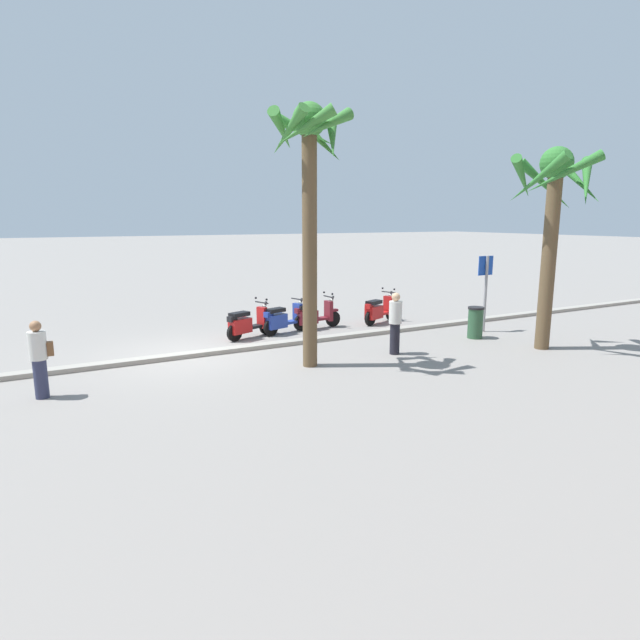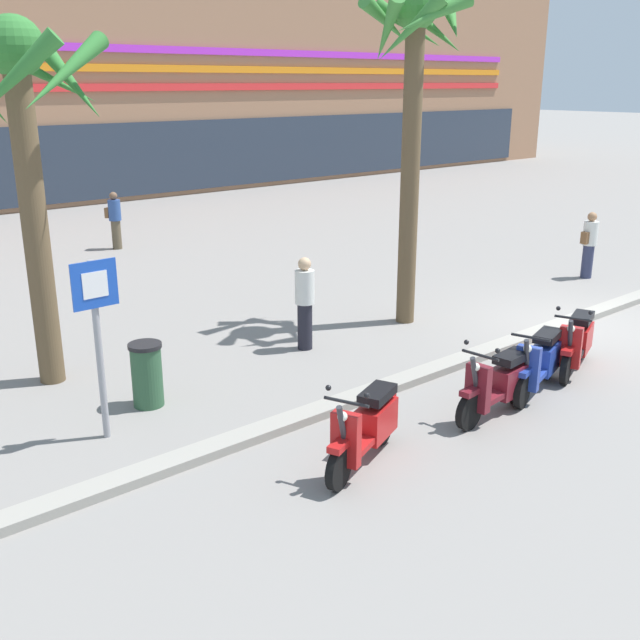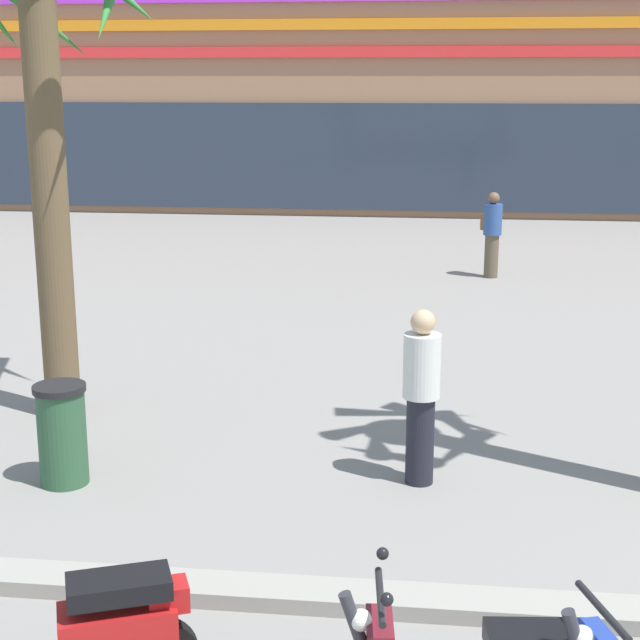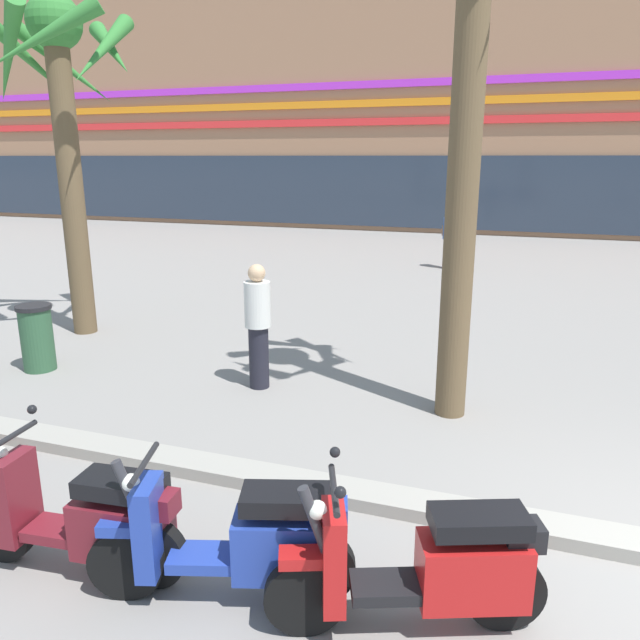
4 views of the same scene
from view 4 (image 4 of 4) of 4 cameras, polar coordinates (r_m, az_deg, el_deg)
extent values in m
cube|color=#9E7051|center=(30.66, 20.09, 18.90)|extent=(59.39, 11.82, 11.01)
cube|color=red|center=(24.62, 19.92, 17.25)|extent=(50.48, 0.10, 0.28)
cube|color=orange|center=(24.67, 20.07, 18.85)|extent=(50.48, 0.10, 0.28)
cube|color=#B733D6|center=(24.74, 20.22, 20.44)|extent=(50.48, 0.10, 0.28)
cube|color=#283342|center=(24.63, 19.36, 11.00)|extent=(53.45, 0.12, 2.80)
cylinder|color=black|center=(5.39, -27.57, -16.85)|extent=(0.53, 0.15, 0.52)
cylinder|color=black|center=(4.74, -15.36, -20.19)|extent=(0.53, 0.15, 0.52)
cube|color=maroon|center=(5.03, -22.47, -17.80)|extent=(0.62, 0.34, 0.08)
cube|color=maroon|center=(4.75, -17.95, -18.01)|extent=(0.71, 0.39, 0.43)
cube|color=black|center=(4.57, -18.08, -14.44)|extent=(0.63, 0.36, 0.12)
cube|color=maroon|center=(5.14, -26.39, -14.57)|extent=(0.17, 0.35, 0.66)
cylinder|color=#333338|center=(5.12, -27.30, -12.90)|extent=(0.29, 0.10, 0.69)
cylinder|color=black|center=(4.94, -27.03, -9.78)|extent=(0.09, 0.56, 0.04)
cube|color=maroon|center=(4.49, -14.79, -16.20)|extent=(0.26, 0.22, 0.16)
sphere|color=black|center=(5.05, -25.27, -7.55)|extent=(0.07, 0.07, 0.07)
cylinder|color=black|center=(4.69, -17.61, -20.84)|extent=(0.53, 0.25, 0.52)
cylinder|color=black|center=(4.47, -0.25, -22.07)|extent=(0.53, 0.25, 0.52)
cube|color=#233D9E|center=(4.50, -9.88, -21.01)|extent=(0.66, 0.45, 0.08)
cube|color=#233D9E|center=(4.38, -3.32, -20.25)|extent=(0.74, 0.51, 0.43)
cube|color=black|center=(4.19, -3.11, -16.36)|extent=(0.66, 0.47, 0.12)
cube|color=#233D9E|center=(4.47, -15.63, -18.09)|extent=(0.24, 0.37, 0.66)
cube|color=#233D9E|center=(4.53, -17.91, -17.85)|extent=(0.35, 0.25, 0.08)
cylinder|color=#333338|center=(4.42, -16.80, -16.35)|extent=(0.29, 0.15, 0.69)
cylinder|color=black|center=(4.24, -16.08, -12.74)|extent=(0.21, 0.55, 0.04)
sphere|color=white|center=(4.34, -17.24, -14.28)|extent=(0.12, 0.12, 0.12)
cube|color=#233D9E|center=(4.23, 0.88, -17.59)|extent=(0.29, 0.26, 0.16)
cylinder|color=black|center=(4.24, -1.42, -24.42)|extent=(0.52, 0.28, 0.52)
cylinder|color=black|center=(4.44, 16.84, -23.10)|extent=(0.52, 0.28, 0.52)
cube|color=black|center=(4.25, 7.27, -23.44)|extent=(0.66, 0.48, 0.08)
cube|color=red|center=(4.27, 14.02, -21.69)|extent=(0.75, 0.54, 0.44)
cube|color=black|center=(4.08, 14.63, -17.70)|extent=(0.67, 0.50, 0.12)
cube|color=red|center=(4.07, 1.27, -21.20)|extent=(0.25, 0.37, 0.66)
cube|color=red|center=(4.06, -1.45, -21.26)|extent=(0.36, 0.27, 0.08)
cylinder|color=#333338|center=(3.98, 0.06, -19.49)|extent=(0.29, 0.17, 0.69)
cylinder|color=black|center=(3.81, 1.31, -15.48)|extent=(0.24, 0.54, 0.04)
sphere|color=white|center=(3.88, -0.25, -17.30)|extent=(0.12, 0.12, 0.12)
cube|color=black|center=(4.22, 18.37, -18.44)|extent=(0.30, 0.27, 0.16)
sphere|color=black|center=(3.54, 1.90, -15.77)|extent=(0.07, 0.07, 0.07)
sphere|color=black|center=(3.96, 1.41, -12.22)|extent=(0.07, 0.07, 0.07)
cylinder|color=brown|center=(11.04, -22.19, 11.45)|extent=(0.38, 0.38, 4.96)
sphere|color=#337A33|center=(11.21, -23.54, 24.15)|extent=(0.84, 0.84, 0.84)
cone|color=#337A33|center=(10.72, -19.65, 22.63)|extent=(0.47, 1.73, 1.29)
cone|color=#337A33|center=(11.33, -18.85, 22.74)|extent=(1.57, 1.35, 1.11)
cone|color=#337A33|center=(11.85, -23.02, 21.21)|extent=(1.46, 1.23, 1.40)
cone|color=#337A33|center=(11.74, -25.66, 21.19)|extent=(0.61, 1.70, 1.34)
cone|color=#337A33|center=(10.94, -27.04, 21.26)|extent=(1.50, 1.08, 1.45)
cone|color=#337A33|center=(10.36, -24.49, 22.91)|extent=(1.70, 1.09, 1.15)
cylinder|color=brown|center=(6.92, 13.27, 13.84)|extent=(0.35, 0.35, 5.72)
cylinder|color=black|center=(8.05, -5.72, -3.45)|extent=(0.26, 0.26, 0.83)
cylinder|color=silver|center=(7.86, -5.85, 1.47)|extent=(0.34, 0.34, 0.59)
sphere|color=tan|center=(7.77, -5.93, 4.39)|extent=(0.23, 0.23, 0.23)
cylinder|color=brown|center=(17.05, 11.85, 6.06)|extent=(0.26, 0.26, 0.81)
cylinder|color=#2D4C8C|center=(16.96, 11.98, 8.36)|extent=(0.34, 0.34, 0.57)
sphere|color=brown|center=(16.92, 12.05, 9.69)|extent=(0.22, 0.22, 0.22)
cube|color=brown|center=(17.16, 11.64, 8.16)|extent=(0.20, 0.19, 0.28)
cylinder|color=#2D5638|center=(9.54, -24.87, -1.65)|extent=(0.44, 0.44, 0.90)
cylinder|color=black|center=(9.43, -25.18, 1.09)|extent=(0.48, 0.48, 0.06)
camera|label=1|loc=(18.54, 35.39, 14.15)|focal=29.32mm
camera|label=2|loc=(11.41, -86.74, 8.89)|focal=41.68mm
camera|label=3|loc=(3.60, -100.16, 8.90)|focal=54.98mm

